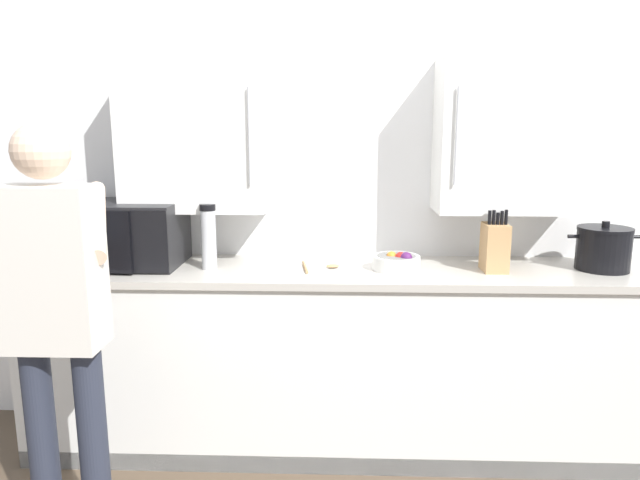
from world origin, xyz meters
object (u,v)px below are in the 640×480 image
knife_block (495,247)px  person_figure (55,305)px  thermos_flask (209,237)px  wooden_spoon (319,266)px  microwave_oven (116,234)px  stock_pot (603,248)px  fruit_bowl (397,262)px

knife_block → person_figure: 1.94m
knife_block → thermos_flask: bearing=-179.6°
wooden_spoon → person_figure: bearing=-142.5°
microwave_oven → stock_pot: size_ratio=1.70×
thermos_flask → person_figure: size_ratio=0.19×
microwave_oven → thermos_flask: 0.49m
person_figure → thermos_flask: bearing=59.4°
thermos_flask → knife_block: 1.38m
fruit_bowl → thermos_flask: (-0.91, -0.01, 0.12)m
knife_block → person_figure: person_figure is taller
knife_block → stock_pot: bearing=4.5°
wooden_spoon → fruit_bowl: bearing=-2.8°
fruit_bowl → person_figure: person_figure is taller
fruit_bowl → wooden_spoon: (-0.38, 0.02, -0.03)m
thermos_flask → stock_pot: size_ratio=0.92×
microwave_oven → thermos_flask: size_ratio=1.86×
thermos_flask → wooden_spoon: 0.56m
thermos_flask → wooden_spoon: size_ratio=1.50×
person_figure → knife_block: bearing=21.6°
microwave_oven → fruit_bowl: microwave_oven is taller
fruit_bowl → knife_block: size_ratio=0.76×
fruit_bowl → person_figure: 1.51m
stock_pot → person_figure: (-2.33, -0.76, -0.07)m
fruit_bowl → thermos_flask: 0.92m
fruit_bowl → thermos_flask: thermos_flask is taller
fruit_bowl → person_figure: (-1.33, -0.71, -0.01)m
thermos_flask → person_figure: person_figure is taller
thermos_flask → wooden_spoon: bearing=3.1°
thermos_flask → microwave_oven: bearing=171.4°
stock_pot → person_figure: bearing=-162.0°
fruit_bowl → person_figure: bearing=-151.8°
stock_pot → wooden_spoon: stock_pot is taller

